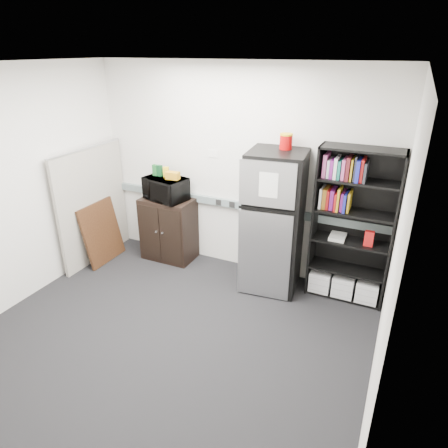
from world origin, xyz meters
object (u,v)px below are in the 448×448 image
at_px(bookshelf, 352,228).
at_px(microwave, 166,189).
at_px(cubicle_partition, 93,205).
at_px(cabinet, 169,229).
at_px(refrigerator, 274,222).

height_order(bookshelf, microwave, bookshelf).
distance_m(cubicle_partition, microwave, 1.06).
height_order(cubicle_partition, cabinet, cubicle_partition).
xyz_separation_m(cabinet, microwave, (-0.00, -0.02, 0.61)).
distance_m(cubicle_partition, cabinet, 1.10).
distance_m(bookshelf, refrigerator, 0.91).
relative_size(cabinet, refrigerator, 0.52).
bearing_deg(bookshelf, microwave, -178.14).
bearing_deg(microwave, refrigerator, 9.22).
height_order(cubicle_partition, microwave, cubicle_partition).
xyz_separation_m(bookshelf, microwave, (-2.48, -0.08, 0.15)).
relative_size(bookshelf, refrigerator, 1.05).
height_order(cubicle_partition, refrigerator, refrigerator).
distance_m(cabinet, refrigerator, 1.64).
relative_size(bookshelf, microwave, 3.29).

